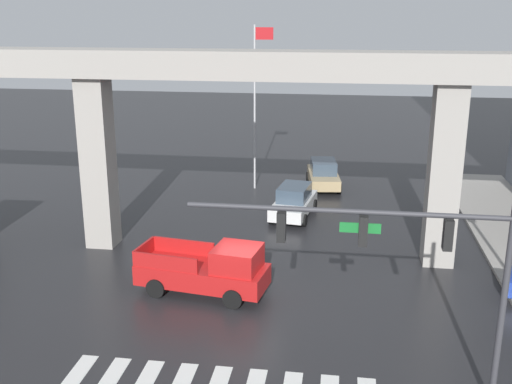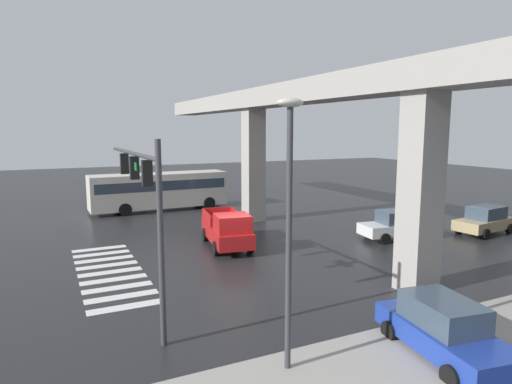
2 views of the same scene
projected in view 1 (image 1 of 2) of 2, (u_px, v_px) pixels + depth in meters
ground_plane at (248, 298)px, 23.77m from camera, size 120.00×120.00×0.00m
elevated_overpass at (265, 85)px, 25.96m from camera, size 48.89×2.00×9.12m
pickup_truck at (209, 270)px, 23.85m from camera, size 5.33×2.67×2.08m
sedan_white at (294, 201)px, 32.87m from camera, size 2.41×4.51×1.72m
sedan_tan at (323, 174)px, 38.32m from camera, size 2.36×4.48×1.72m
traffic_signal_mast at (406, 251)px, 16.35m from camera, size 8.69×0.32×6.20m
flagpole at (256, 96)px, 36.71m from camera, size 1.16×0.12×9.92m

